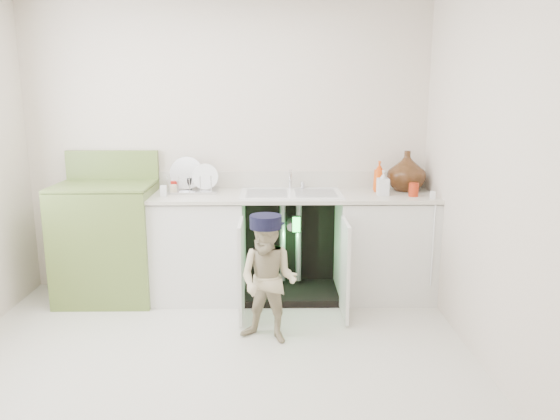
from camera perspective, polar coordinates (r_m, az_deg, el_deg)
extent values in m
plane|color=beige|center=(3.75, -6.98, -15.48)|extent=(3.50, 3.50, 0.00)
cube|color=beige|center=(4.84, -5.49, 6.40)|extent=(3.50, 2.50, 0.02)
cube|color=beige|center=(1.91, -12.68, -3.01)|extent=(3.50, 2.50, 0.02)
cube|color=beige|center=(3.60, 21.37, 3.58)|extent=(2.50, 3.00, 0.02)
cube|color=silver|center=(4.73, -8.60, -3.96)|extent=(0.80, 0.60, 0.86)
cube|color=silver|center=(4.79, 10.79, -3.85)|extent=(0.80, 0.60, 0.86)
cube|color=black|center=(4.95, 1.04, -3.09)|extent=(0.80, 0.06, 0.86)
cube|color=black|center=(4.82, 1.13, -8.53)|extent=(0.80, 0.60, 0.06)
cylinder|color=gray|center=(4.78, 0.27, -3.40)|extent=(0.05, 0.05, 0.70)
cylinder|color=gray|center=(4.78, 1.95, -3.39)|extent=(0.05, 0.05, 0.70)
cylinder|color=gray|center=(4.69, 1.14, -1.56)|extent=(0.07, 0.18, 0.07)
cube|color=silver|center=(4.23, -4.08, -6.26)|extent=(0.03, 0.40, 0.76)
cube|color=silver|center=(4.26, 6.79, -6.19)|extent=(0.02, 0.40, 0.76)
cube|color=silver|center=(4.58, 1.17, 1.51)|extent=(2.44, 0.64, 0.03)
cube|color=silver|center=(4.85, 1.06, 3.19)|extent=(2.44, 0.02, 0.15)
cube|color=white|center=(4.58, 1.17, 1.63)|extent=(0.85, 0.55, 0.02)
cube|color=gray|center=(4.58, -1.39, 1.75)|extent=(0.34, 0.40, 0.01)
cube|color=gray|center=(4.59, 3.73, 1.76)|extent=(0.34, 0.40, 0.01)
cylinder|color=silver|center=(4.78, 1.09, 3.24)|extent=(0.03, 0.03, 0.17)
cylinder|color=silver|center=(4.71, 1.11, 4.02)|extent=(0.02, 0.14, 0.02)
cylinder|color=silver|center=(4.80, 2.40, 2.65)|extent=(0.04, 0.04, 0.06)
cylinder|color=white|center=(4.54, 15.71, -3.40)|extent=(0.01, 0.01, 0.70)
cube|color=white|center=(4.54, 15.67, 1.53)|extent=(0.04, 0.02, 0.06)
cube|color=silver|center=(4.75, -9.24, 2.03)|extent=(0.46, 0.30, 0.02)
cylinder|color=silver|center=(4.76, -9.72, 3.03)|extent=(0.28, 0.10, 0.27)
cylinder|color=white|center=(4.72, -7.81, 2.89)|extent=(0.22, 0.06, 0.22)
cylinder|color=silver|center=(4.67, -11.66, 2.71)|extent=(0.01, 0.01, 0.13)
cylinder|color=silver|center=(4.65, -10.56, 2.72)|extent=(0.01, 0.01, 0.13)
cylinder|color=silver|center=(4.64, -9.45, 2.73)|extent=(0.01, 0.01, 0.13)
cylinder|color=silver|center=(4.62, -8.33, 2.74)|extent=(0.01, 0.01, 0.13)
cylinder|color=silver|center=(4.61, -7.21, 2.75)|extent=(0.01, 0.01, 0.13)
imported|color=#441F13|center=(4.83, 13.09, 3.99)|extent=(0.33, 0.33, 0.34)
imported|color=#E74C0C|center=(4.74, 10.31, 3.47)|extent=(0.10, 0.10, 0.26)
imported|color=silver|center=(4.59, 10.72, 2.82)|extent=(0.09, 0.10, 0.21)
cylinder|color=#A8270E|center=(4.60, 13.79, 2.07)|extent=(0.08, 0.08, 0.11)
cylinder|color=#B0160F|center=(4.72, -11.05, 2.40)|extent=(0.05, 0.05, 0.10)
cylinder|color=beige|center=(4.65, -11.08, 2.11)|extent=(0.06, 0.06, 0.08)
cylinder|color=black|center=(4.74, -9.42, 2.62)|extent=(0.04, 0.04, 0.12)
cube|color=white|center=(4.56, -12.06, 1.94)|extent=(0.05, 0.05, 0.09)
cube|color=olive|center=(4.86, -17.56, -3.33)|extent=(0.80, 0.65, 0.97)
cube|color=olive|center=(4.75, -17.95, 2.48)|extent=(0.80, 0.65, 0.02)
cube|color=olive|center=(5.00, -17.11, 4.52)|extent=(0.80, 0.06, 0.25)
cylinder|color=black|center=(4.67, -20.85, 2.02)|extent=(0.18, 0.18, 0.02)
cylinder|color=silver|center=(4.66, -20.87, 2.16)|extent=(0.21, 0.21, 0.01)
cylinder|color=black|center=(4.96, -19.62, 2.68)|extent=(0.18, 0.18, 0.02)
cylinder|color=silver|center=(4.96, -19.63, 2.82)|extent=(0.21, 0.21, 0.01)
cylinder|color=black|center=(4.54, -16.12, 2.08)|extent=(0.18, 0.18, 0.02)
cylinder|color=silver|center=(4.54, -16.13, 2.23)|extent=(0.21, 0.21, 0.01)
cylinder|color=black|center=(4.85, -15.14, 2.76)|extent=(0.18, 0.18, 0.02)
cylinder|color=silver|center=(4.85, -15.15, 2.90)|extent=(0.21, 0.21, 0.01)
imported|color=tan|center=(3.84, -1.23, -7.39)|extent=(0.53, 0.47, 0.90)
cylinder|color=black|center=(3.72, -1.26, -1.32)|extent=(0.28, 0.28, 0.09)
cube|color=black|center=(3.82, -0.70, -1.50)|extent=(0.19, 0.15, 0.01)
cube|color=black|center=(4.29, 1.72, -1.51)|extent=(0.07, 0.01, 0.14)
cube|color=#26F23F|center=(4.28, 1.72, -1.54)|extent=(0.06, 0.00, 0.12)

